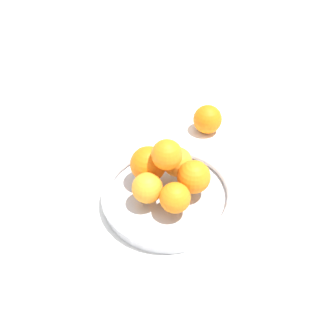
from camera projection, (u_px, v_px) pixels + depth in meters
ground_plane at (168, 200)px, 0.77m from camera, size 4.00×4.00×0.00m
fruit_bowl at (168, 194)px, 0.75m from camera, size 0.30×0.30×0.04m
orange_pile at (167, 172)px, 0.72m from camera, size 0.18×0.18×0.13m
stray_orange at (207, 119)px, 0.94m from camera, size 0.08×0.08×0.08m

